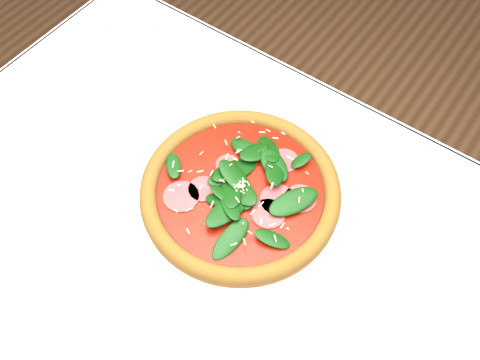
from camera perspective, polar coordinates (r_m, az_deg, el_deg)
The scene contains 4 objects.
dining_table at distance 0.95m, azimuth -1.38°, elevation -10.39°, with size 1.21×0.81×0.75m.
plate at distance 0.90m, azimuth 0.04°, elevation -1.70°, with size 0.38×0.38×0.02m.
pizza at distance 0.88m, azimuth 0.04°, elevation -0.96°, with size 0.41×0.41×0.04m.
wine_glass at distance 0.97m, azimuth -11.16°, elevation 14.95°, with size 0.08×0.08×0.19m.
Camera 1 is at (0.23, -0.28, 1.53)m, focal length 40.00 mm.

